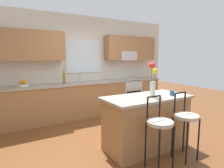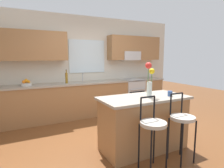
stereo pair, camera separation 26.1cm
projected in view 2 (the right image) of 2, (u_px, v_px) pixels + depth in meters
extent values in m
plane|color=brown|center=(122.00, 137.00, 3.74)|extent=(14.00, 14.00, 0.00)
cube|color=beige|center=(87.00, 65.00, 5.36)|extent=(5.60, 0.12, 2.70)
cube|color=#996B42|center=(30.00, 46.00, 4.44)|extent=(1.68, 0.34, 0.70)
cube|color=#996B42|center=(134.00, 48.00, 5.74)|extent=(1.68, 0.34, 0.70)
cube|color=silver|center=(87.00, 56.00, 5.27)|extent=(1.04, 0.03, 0.90)
cube|color=#B7BABC|center=(130.00, 56.00, 5.67)|extent=(0.56, 0.36, 0.26)
cube|color=#996B42|center=(91.00, 99.00, 5.18)|extent=(4.50, 0.60, 0.88)
cube|color=#9E9384|center=(91.00, 82.00, 5.11)|extent=(4.56, 0.64, 0.04)
cube|color=#B7BABC|center=(85.00, 85.00, 5.03)|extent=(0.54, 0.38, 0.11)
cylinder|color=#B7BABC|center=(83.00, 77.00, 5.15)|extent=(0.02, 0.02, 0.22)
cylinder|color=#B7BABC|center=(83.00, 74.00, 5.08)|extent=(0.02, 0.12, 0.02)
cube|color=#B7BABC|center=(132.00, 94.00, 5.73)|extent=(0.60, 0.60, 0.92)
cube|color=black|center=(137.00, 98.00, 5.48)|extent=(0.52, 0.02, 0.40)
cylinder|color=#B7BABC|center=(138.00, 89.00, 5.41)|extent=(0.50, 0.02, 0.02)
cube|color=#996B42|center=(143.00, 124.00, 3.24)|extent=(1.44, 0.66, 0.88)
cube|color=#9E9384|center=(144.00, 98.00, 3.17)|extent=(1.52, 0.74, 0.04)
cylinder|color=black|center=(151.00, 155.00, 2.43)|extent=(0.02, 0.02, 0.66)
cylinder|color=black|center=(167.00, 150.00, 2.55)|extent=(0.02, 0.02, 0.66)
cylinder|color=black|center=(139.00, 146.00, 2.67)|extent=(0.02, 0.02, 0.66)
cylinder|color=black|center=(154.00, 142.00, 2.79)|extent=(0.02, 0.02, 0.66)
cylinder|color=#B2ADA3|center=(153.00, 124.00, 2.56)|extent=(0.36, 0.36, 0.05)
cylinder|color=black|center=(141.00, 109.00, 2.60)|extent=(0.02, 0.02, 0.32)
cylinder|color=black|center=(154.00, 107.00, 2.70)|extent=(0.02, 0.02, 0.32)
cylinder|color=black|center=(148.00, 97.00, 2.63)|extent=(0.23, 0.02, 0.02)
cylinder|color=black|center=(182.00, 146.00, 2.67)|extent=(0.02, 0.02, 0.66)
cylinder|color=black|center=(195.00, 142.00, 2.80)|extent=(0.02, 0.02, 0.66)
cylinder|color=black|center=(168.00, 139.00, 2.91)|extent=(0.02, 0.02, 0.66)
cylinder|color=black|center=(181.00, 135.00, 3.03)|extent=(0.02, 0.02, 0.66)
cylinder|color=#B2ADA3|center=(183.00, 118.00, 2.80)|extent=(0.36, 0.36, 0.05)
cylinder|color=black|center=(171.00, 105.00, 2.84)|extent=(0.02, 0.02, 0.32)
cylinder|color=black|center=(182.00, 103.00, 2.95)|extent=(0.02, 0.02, 0.32)
cylinder|color=black|center=(177.00, 94.00, 2.87)|extent=(0.23, 0.02, 0.02)
cylinder|color=silver|center=(149.00, 90.00, 3.11)|extent=(0.09, 0.09, 0.26)
cylinder|color=#3D722D|center=(152.00, 82.00, 3.12)|extent=(0.01, 0.01, 0.35)
sphere|color=yellow|center=(152.00, 71.00, 3.09)|extent=(0.09, 0.09, 0.09)
cylinder|color=#3D722D|center=(148.00, 79.00, 3.07)|extent=(0.01, 0.01, 0.45)
sphere|color=red|center=(149.00, 65.00, 3.03)|extent=(0.10, 0.10, 0.10)
cylinder|color=#33518C|center=(170.00, 94.00, 3.21)|extent=(0.08, 0.08, 0.09)
cylinder|color=silver|center=(26.00, 84.00, 4.38)|extent=(0.24, 0.24, 0.06)
sphere|color=orange|center=(29.00, 82.00, 4.40)|extent=(0.07, 0.07, 0.07)
sphere|color=orange|center=(26.00, 81.00, 4.42)|extent=(0.07, 0.07, 0.07)
sphere|color=orange|center=(24.00, 82.00, 4.35)|extent=(0.07, 0.07, 0.07)
sphere|color=orange|center=(26.00, 80.00, 4.37)|extent=(0.08, 0.08, 0.08)
cylinder|color=olive|center=(67.00, 78.00, 4.79)|extent=(0.06, 0.06, 0.26)
cylinder|color=olive|center=(66.00, 71.00, 4.77)|extent=(0.03, 0.03, 0.07)
cylinder|color=black|center=(66.00, 70.00, 4.76)|extent=(0.03, 0.03, 0.02)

